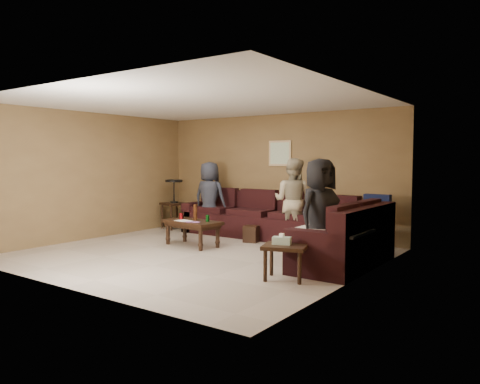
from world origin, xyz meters
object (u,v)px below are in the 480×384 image
(coffee_table, at_px, (192,224))
(person_left, at_px, (210,198))
(sectional_sofa, at_px, (286,228))
(waste_bin, at_px, (251,234))
(side_table_right, at_px, (285,249))
(person_middle, at_px, (293,201))
(end_table_left, at_px, (174,203))
(person_right, at_px, (320,214))

(coffee_table, distance_m, person_left, 1.55)
(sectional_sofa, xyz_separation_m, waste_bin, (-0.74, -0.05, -0.17))
(side_table_right, xyz_separation_m, person_middle, (-1.23, 2.44, 0.40))
(side_table_right, xyz_separation_m, waste_bin, (-1.92, 2.06, -0.24))
(side_table_right, xyz_separation_m, person_left, (-3.25, 2.44, 0.36))
(coffee_table, relative_size, waste_bin, 3.75)
(end_table_left, xyz_separation_m, side_table_right, (4.33, -2.49, -0.18))
(sectional_sofa, relative_size, coffee_table, 3.95)
(person_right, bearing_deg, sectional_sofa, 58.01)
(end_table_left, distance_m, person_right, 4.77)
(person_left, distance_m, person_middle, 2.02)
(person_middle, bearing_deg, person_left, -5.06)
(end_table_left, xyz_separation_m, person_middle, (3.10, -0.05, 0.22))
(side_table_right, bearing_deg, person_left, 143.06)
(coffee_table, xyz_separation_m, waste_bin, (0.66, 0.96, -0.24))
(end_table_left, height_order, person_middle, person_middle)
(side_table_right, height_order, person_right, person_right)
(end_table_left, bearing_deg, person_middle, -0.88)
(person_middle, bearing_deg, sectional_sofa, 94.00)
(coffee_table, distance_m, end_table_left, 2.24)
(waste_bin, relative_size, person_middle, 0.20)
(coffee_table, relative_size, end_table_left, 1.06)
(person_left, height_order, person_middle, person_middle)
(waste_bin, xyz_separation_m, person_middle, (0.69, 0.38, 0.64))
(coffee_table, distance_m, side_table_right, 2.80)
(end_table_left, relative_size, waste_bin, 3.55)
(waste_bin, height_order, person_middle, person_middle)
(end_table_left, relative_size, person_right, 0.70)
(person_left, xyz_separation_m, person_right, (3.37, -1.66, 0.03))
(waste_bin, bearing_deg, person_left, 163.92)
(end_table_left, xyz_separation_m, person_left, (1.08, -0.04, 0.18))
(waste_bin, bearing_deg, coffee_table, -124.44)
(person_right, bearing_deg, person_left, 77.33)
(sectional_sofa, height_order, side_table_right, sectional_sofa)
(side_table_right, distance_m, person_right, 0.89)
(person_middle, bearing_deg, coffee_table, 39.92)
(sectional_sofa, height_order, waste_bin, sectional_sofa)
(waste_bin, relative_size, person_right, 0.20)
(person_left, xyz_separation_m, person_middle, (2.02, -0.01, 0.04))
(waste_bin, height_order, person_left, person_left)
(end_table_left, distance_m, person_left, 1.09)
(end_table_left, bearing_deg, side_table_right, -29.88)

